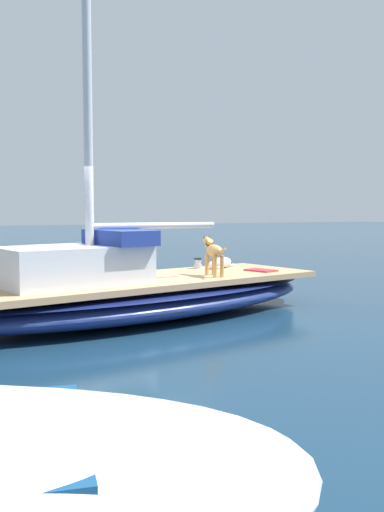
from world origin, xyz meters
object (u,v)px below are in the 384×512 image
Objects in this scene: deck_winch at (198,264)px; deck_towel at (261,270)px; sailboat_main at (139,298)px; dog_white at (221,263)px; dog_tan at (213,252)px; mooring_buoy at (94,275)px.

deck_winch reaches higher than deck_towel.
deck_towel is at bearing -86.95° from sailboat_main.
dog_white is at bearing -106.18° from deck_winch.
dog_tan reaches higher than deck_towel.
dog_tan is (-0.18, -1.33, 0.75)m from sailboat_main.
dog_white is 3.98m from mooring_buoy.
dog_white is 0.47m from deck_winch.
dog_white is 0.91× the size of dog_tan.
deck_winch is at bearing 42.85° from deck_towel.
dog_white is 0.92m from deck_towel.
deck_towel is at bearing -137.15° from deck_winch.
deck_winch reaches higher than sailboat_main.
deck_winch is at bearing 73.82° from dog_white.
sailboat_main is 2.54m from deck_towel.
sailboat_main is at bearing 82.39° from dog_tan.
deck_winch is 0.38× the size of deck_towel.
sailboat_main is 1.54m from dog_tan.
mooring_buoy is (4.54, -0.45, -0.12)m from sailboat_main.
dog_white reaches higher than mooring_buoy.
deck_winch is (1.26, -0.30, -0.32)m from dog_tan.
dog_tan is 2.13× the size of mooring_buoy.
deck_towel reaches higher than mooring_buoy.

